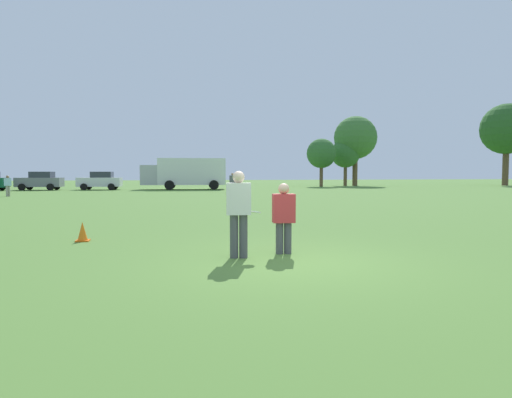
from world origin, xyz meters
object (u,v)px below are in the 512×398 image
frisbee (254,212)px  traffic_cone (83,232)px  parked_car_center (100,181)px  parked_car_mid_left (40,181)px  player_defender (284,215)px  box_truck (186,172)px  bystander_far_jogger (8,185)px  player_thrower (239,209)px  bystander_sideline_watcher (233,181)px

frisbee → traffic_cone: frisbee is taller
frisbee → parked_car_center: bearing=102.7°
frisbee → parked_car_mid_left: bearing=110.4°
player_defender → box_truck: bearing=91.1°
bystander_far_jogger → player_thrower: bearing=-63.9°
traffic_cone → box_truck: size_ratio=0.06×
parked_car_mid_left → box_truck: box_truck is taller
frisbee → parked_car_mid_left: parked_car_mid_left is taller
parked_car_mid_left → traffic_cone: bearing=-73.6°
traffic_cone → frisbee: bearing=-36.0°
box_truck → player_defender: bearing=-88.9°
traffic_cone → parked_car_mid_left: 37.01m
player_thrower → bystander_sideline_watcher: bearing=82.2°
traffic_cone → bystander_far_jogger: size_ratio=0.32×
player_defender → frisbee: bearing=-165.7°
parked_car_center → box_truck: bearing=-4.4°
box_truck → parked_car_mid_left: bearing=176.3°
player_thrower → box_truck: size_ratio=0.20×
traffic_cone → parked_car_mid_left: size_ratio=0.11×
player_defender → frisbee: 0.69m
player_thrower → box_truck: bearing=89.5°
bystander_far_jogger → parked_car_center: bearing=69.3°
player_defender → traffic_cone: player_defender is taller
frisbee → box_truck: 37.36m
player_thrower → parked_car_center: parked_car_center is taller
traffic_cone → parked_car_center: size_ratio=0.11×
traffic_cone → bystander_far_jogger: (-9.31, 23.17, 0.63)m
frisbee → traffic_cone: 4.73m
player_thrower → parked_car_center: size_ratio=0.40×
frisbee → parked_car_mid_left: (-14.22, 38.25, 0.02)m
frisbee → bystander_far_jogger: bearing=116.8°
box_truck → traffic_cone: bearing=-96.2°
player_thrower → frisbee: player_thrower is taller
player_thrower → frisbee: size_ratio=6.26×
traffic_cone → box_truck: bearing=83.8°
frisbee → parked_car_mid_left: size_ratio=0.06×
bystander_far_jogger → traffic_cone: bearing=-68.1°
player_thrower → parked_car_mid_left: (-13.89, 38.36, -0.05)m
player_thrower → bystander_far_jogger: size_ratio=1.14×
parked_car_mid_left → bystander_far_jogger: bearing=-84.8°
player_defender → traffic_cone: 5.18m
parked_car_center → bystander_sideline_watcher: 15.21m
traffic_cone → bystander_far_jogger: bystander_far_jogger is taller
parked_car_center → bystander_far_jogger: parked_car_center is taller
player_thrower → bystander_far_jogger: 28.99m
traffic_cone → player_thrower: bearing=-39.5°
box_truck → bystander_far_jogger: 17.39m
bystander_far_jogger → frisbee: bearing=-63.2°
player_defender → bystander_far_jogger: bystander_far_jogger is taller
player_thrower → player_defender: player_thrower is taller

